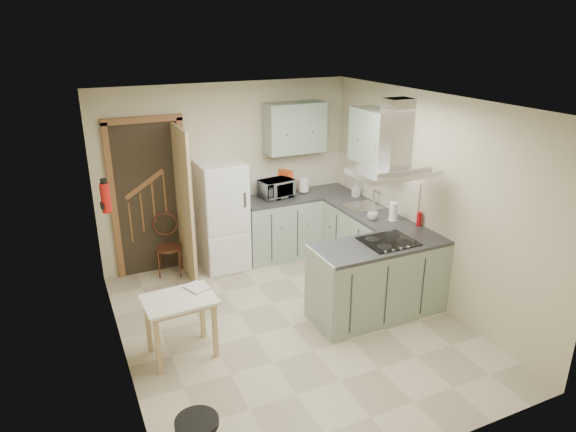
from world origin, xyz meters
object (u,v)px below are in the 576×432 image
extractor_hood (394,172)px  microwave (276,189)px  bentwood_chair (169,248)px  fridge (222,216)px  peninsula (379,279)px  drop_leaf_table (181,327)px

extractor_hood → microwave: size_ratio=1.94×
extractor_hood → bentwood_chair: size_ratio=1.17×
fridge → peninsula: fridge is taller
extractor_hood → drop_leaf_table: bearing=175.9°
fridge → peninsula: (1.22, -1.98, -0.30)m
microwave → extractor_hood: bearing=-84.8°
drop_leaf_table → microwave: microwave is taller
peninsula → drop_leaf_table: size_ratio=2.22×
peninsula → microwave: microwave is taller
fridge → microwave: 0.87m
peninsula → bentwood_chair: 2.85m
fridge → extractor_hood: (1.32, -1.98, 0.97)m
bentwood_chair → extractor_hood: bearing=-28.6°
peninsula → drop_leaf_table: 2.29m
fridge → drop_leaf_table: fridge is taller
extractor_hood → bentwood_chair: (-2.07, 2.05, -1.33)m
drop_leaf_table → bentwood_chair: bentwood_chair is taller
fridge → drop_leaf_table: size_ratio=2.15×
bentwood_chair → microwave: microwave is taller
fridge → microwave: size_ratio=3.23×
bentwood_chair → microwave: bearing=14.3°
extractor_hood → microwave: 2.18m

